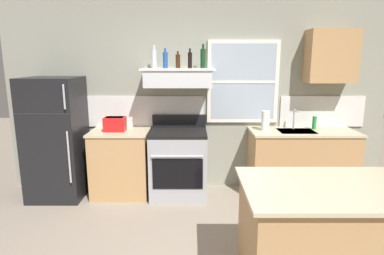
{
  "coord_description": "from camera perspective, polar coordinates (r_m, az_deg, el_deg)",
  "views": [
    {
      "loc": [
        -0.07,
        -2.38,
        1.85
      ],
      "look_at": [
        -0.05,
        1.2,
        1.1
      ],
      "focal_mm": 30.16,
      "sensor_mm": 36.0,
      "label": 1
    }
  ],
  "objects": [
    {
      "name": "back_wall",
      "position": [
        4.63,
        0.95,
        5.67
      ],
      "size": [
        5.4,
        0.11,
        2.7
      ],
      "color": "gray",
      "rests_on": "ground_plane"
    },
    {
      "name": "refrigerator",
      "position": [
        4.71,
        -23.15,
        -1.8
      ],
      "size": [
        0.7,
        0.72,
        1.63
      ],
      "color": "black",
      "rests_on": "ground_plane"
    },
    {
      "name": "counter_left_of_stove",
      "position": [
        4.61,
        -12.65,
        -6.08
      ],
      "size": [
        0.79,
        0.63,
        0.91
      ],
      "color": "tan",
      "rests_on": "ground_plane"
    },
    {
      "name": "toaster",
      "position": [
        4.47,
        -13.72,
        0.63
      ],
      "size": [
        0.3,
        0.2,
        0.19
      ],
      "color": "red",
      "rests_on": "counter_left_of_stove"
    },
    {
      "name": "stove_range",
      "position": [
        4.47,
        -2.62,
        -6.25
      ],
      "size": [
        0.76,
        0.69,
        1.09
      ],
      "color": "#9EA0A5",
      "rests_on": "ground_plane"
    },
    {
      "name": "range_hood_shelf",
      "position": [
        4.35,
        -2.71,
        8.83
      ],
      "size": [
        0.96,
        0.52,
        0.24
      ],
      "color": "silver"
    },
    {
      "name": "bottle_clear_tall",
      "position": [
        4.42,
        -6.97,
        12.04
      ],
      "size": [
        0.06,
        0.06,
        0.3
      ],
      "color": "silver",
      "rests_on": "range_hood_shelf"
    },
    {
      "name": "bottle_blue_liqueur",
      "position": [
        4.35,
        -5.01,
        11.83
      ],
      "size": [
        0.07,
        0.07,
        0.26
      ],
      "color": "#1E478C",
      "rests_on": "range_hood_shelf"
    },
    {
      "name": "bottle_brown_stout",
      "position": [
        4.39,
        -2.77,
        11.66
      ],
      "size": [
        0.06,
        0.06,
        0.22
      ],
      "color": "#381E0F",
      "rests_on": "range_hood_shelf"
    },
    {
      "name": "bottle_balsamic_dark",
      "position": [
        4.29,
        -0.63,
        11.85
      ],
      "size": [
        0.06,
        0.06,
        0.25
      ],
      "color": "black",
      "rests_on": "range_hood_shelf"
    },
    {
      "name": "bottle_dark_green_wine",
      "position": [
        4.37,
        1.71,
        12.17
      ],
      "size": [
        0.07,
        0.07,
        0.31
      ],
      "color": "#143819",
      "rests_on": "range_hood_shelf"
    },
    {
      "name": "counter_right_with_sink",
      "position": [
        4.75,
        18.47,
        -5.86
      ],
      "size": [
        1.43,
        0.63,
        0.91
      ],
      "color": "tan",
      "rests_on": "ground_plane"
    },
    {
      "name": "sink_faucet",
      "position": [
        4.66,
        17.44,
        1.84
      ],
      "size": [
        0.03,
        0.17,
        0.28
      ],
      "color": "silver",
      "rests_on": "counter_right_with_sink"
    },
    {
      "name": "paper_towel_roll",
      "position": [
        4.47,
        12.61,
        1.16
      ],
      "size": [
        0.11,
        0.11,
        0.27
      ],
      "primitive_type": "cylinder",
      "color": "white",
      "rests_on": "counter_right_with_sink"
    },
    {
      "name": "dish_soap_bottle",
      "position": [
        4.77,
        20.57,
        0.81
      ],
      "size": [
        0.06,
        0.06,
        0.18
      ],
      "primitive_type": "cylinder",
      "color": "#268C3F",
      "rests_on": "counter_right_with_sink"
    },
    {
      "name": "kitchen_island",
      "position": [
        2.91,
        22.88,
        -17.79
      ],
      "size": [
        1.4,
        0.9,
        0.91
      ],
      "color": "tan",
      "rests_on": "ground_plane"
    },
    {
      "name": "upper_cabinet_right",
      "position": [
        4.8,
        23.12,
        11.5
      ],
      "size": [
        0.64,
        0.32,
        0.7
      ],
      "color": "tan"
    }
  ]
}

